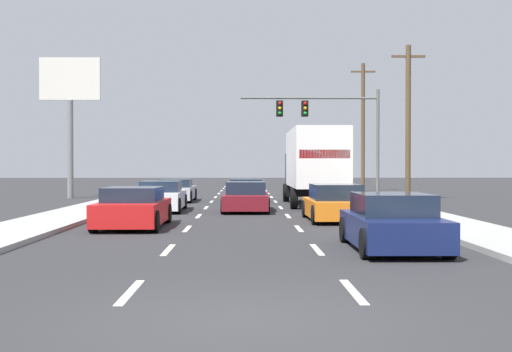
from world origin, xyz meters
name	(u,v)px	position (x,y,z in m)	size (l,w,h in m)	color
ground_plane	(243,204)	(0.00, 25.00, 0.00)	(140.00, 140.00, 0.00)	#2B2B2D
sidewalk_right	(394,209)	(6.46, 20.00, 0.07)	(2.41, 80.00, 0.14)	#9E9E99
sidewalk_left	(92,209)	(-6.46, 20.00, 0.07)	(2.41, 80.00, 0.14)	#9E9E99
lane_markings	(243,204)	(0.00, 24.38, 0.00)	(3.54, 57.00, 0.01)	silver
car_silver	(176,191)	(-3.61, 27.14, 0.57)	(1.95, 4.36, 1.20)	#B7BABF
car_white	(161,197)	(-3.46, 19.65, 0.59)	(1.93, 4.47, 1.28)	white
car_red	(133,208)	(-3.42, 12.40, 0.59)	(1.98, 4.37, 1.25)	red
car_blue	(246,191)	(0.13, 26.90, 0.55)	(1.97, 4.58, 1.21)	#1E389E
car_maroon	(246,198)	(0.12, 19.56, 0.56)	(2.02, 4.70, 1.25)	maroon
box_truck	(314,162)	(3.35, 23.12, 2.09)	(2.56, 9.02, 3.58)	white
car_orange	(335,204)	(3.20, 14.65, 0.58)	(2.00, 4.11, 1.28)	orange
car_navy	(392,224)	(3.40, 6.80, 0.60)	(1.94, 4.08, 1.29)	#141E4C
traffic_signal_mast	(320,117)	(4.70, 32.05, 4.90)	(8.51, 0.69, 6.58)	#595B56
utility_pole_mid	(408,121)	(8.77, 26.82, 4.30)	(1.80, 0.28, 8.33)	brown
utility_pole_far	(363,126)	(8.73, 39.91, 4.83)	(1.80, 0.28, 9.39)	brown
roadside_billboard	(70,100)	(-10.18, 30.73, 5.78)	(3.53, 0.36, 8.25)	slate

